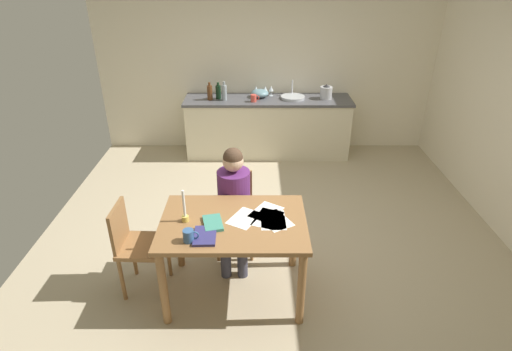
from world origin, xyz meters
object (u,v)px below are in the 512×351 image
Objects in this scene: chair_at_table at (234,209)px; bottle_vinegar at (218,92)px; bottle_oil at (209,92)px; stovetop_kettle at (325,92)px; person_seated at (233,200)px; chair_side_empty at (135,244)px; sink_unit at (292,97)px; mixing_bowl at (259,93)px; wine_glass_by_kettle at (264,89)px; coffee_mug at (188,236)px; bottle_wine_red at (223,92)px; book_magazine at (212,223)px; book_cookery at (204,236)px; wine_glass_near_sink at (270,89)px; teacup_on_counter at (253,98)px; candlestick at (184,213)px; dining_table at (233,233)px; wine_glass_back_left at (255,89)px.

bottle_vinegar reaches higher than chair_at_table.
bottle_oil is 1.73m from stovetop_kettle.
person_seated is 5.43× the size of stovetop_kettle.
chair_at_table is 1.05m from chair_side_empty.
sink_unit reaches higher than mixing_bowl.
chair_side_empty is 5.75× the size of wine_glass_by_kettle.
coffee_mug is (-0.31, -0.95, 0.36)m from chair_at_table.
bottle_wine_red is at bearing 78.37° from chair_side_empty.
coffee_mug is 0.29m from book_magazine.
bottle_oil is (-0.16, 3.31, 0.18)m from coffee_mug.
chair_side_empty is 0.78m from book_cookery.
wine_glass_near_sink is 1.22× the size of teacup_on_counter.
bottle_wine_red is at bearing -175.67° from sink_unit.
chair_at_table is 0.80m from book_magazine.
bottle_oil is (-0.09, 3.03, 0.14)m from candlestick.
coffee_mug is at bearing -90.96° from bottle_wine_red.
bottle_oil is at bearing -170.04° from mixing_bowl.
teacup_on_counter reaches higher than chair_at_table.
bottle_oil is 0.94m from wine_glass_near_sink.
wine_glass_by_kettle is 1.22× the size of teacup_on_counter.
coffee_mug is 3.54m from sink_unit.
stovetop_kettle is 1.09m from teacup_on_counter.
candlestick is 3.50m from stovetop_kettle.
chair_at_table is at bearing 90.88° from person_seated.
bottle_wine_red reaches higher than dining_table.
bottle_wine_red is 0.52m from wine_glass_back_left.
wine_glass_near_sink is (1.31, 3.18, 0.51)m from chair_side_empty.
bottle_vinegar is 0.12m from bottle_wine_red.
candlestick reaches higher than dining_table.
dining_table is 4.48× the size of bottle_wine_red.
dining_table is 0.34m from book_cookery.
wine_glass_by_kettle reaches higher than coffee_mug.
coffee_mug is at bearing -99.60° from mixing_bowl.
teacup_on_counter is at bearing -16.04° from bottle_vinegar.
dining_table is 0.90m from chair_side_empty.
dining_table is at bearing -95.88° from wine_glass_by_kettle.
book_magazine is at bearing 54.64° from coffee_mug.
book_magazine is at bearing -87.97° from bottle_wine_red.
stovetop_kettle is 0.83m from wine_glass_near_sink.
wine_glass_by_kettle is at bearing 0.00° from wine_glass_back_left.
book_cookery is at bearing -99.00° from wine_glass_by_kettle.
wine_glass_back_left is (0.19, 3.23, 0.34)m from dining_table.
person_seated is at bearing 62.75° from book_magazine.
bottle_oil is 0.95× the size of bottle_wine_red.
bottle_wine_red is 1.52m from stovetop_kettle.
chair_at_table is 2.58m from sink_unit.
book_cookery is 1.66× the size of wine_glass_by_kettle.
stovetop_kettle is at bearing 54.92° from chair_side_empty.
bottle_oil is at bearing 175.50° from bottle_wine_red.
chair_at_table is 2.32m from teacup_on_counter.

